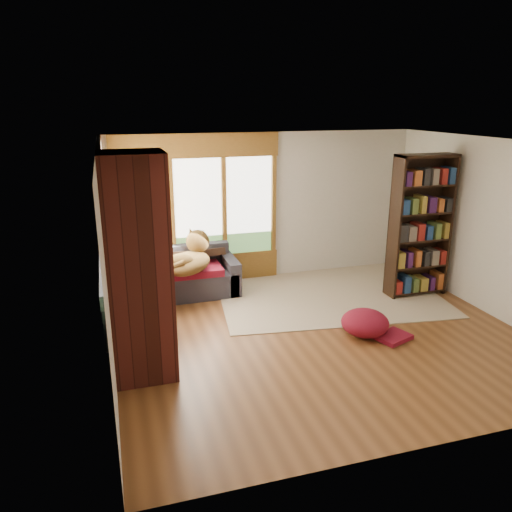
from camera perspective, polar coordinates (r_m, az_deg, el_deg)
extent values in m
plane|color=brown|center=(7.09, 7.22, -8.77)|extent=(5.50, 5.50, 0.00)
plane|color=white|center=(6.40, 8.12, 12.64)|extent=(5.50, 5.50, 0.00)
cube|color=silver|center=(8.90, 1.05, 5.62)|extent=(5.50, 0.04, 2.60)
cube|color=silver|center=(4.61, 20.50, -6.91)|extent=(5.50, 0.04, 2.60)
cube|color=silver|center=(6.07, -16.77, -0.73)|extent=(0.04, 5.00, 2.60)
cube|color=silver|center=(8.13, 25.64, 2.78)|extent=(0.04, 5.00, 2.60)
cube|color=brown|center=(8.58, -6.58, 5.41)|extent=(2.82, 0.10, 1.90)
cube|color=white|center=(8.58, -6.58, 5.41)|extent=(2.54, 0.09, 1.62)
cube|color=brown|center=(7.21, -16.68, 2.51)|extent=(0.10, 2.62, 1.90)
cube|color=white|center=(7.21, -16.68, 2.51)|extent=(0.09, 2.36, 1.62)
cube|color=#739C5C|center=(7.94, -16.79, 6.77)|extent=(0.03, 0.72, 0.90)
cube|color=#471914|center=(5.74, -13.25, -1.46)|extent=(0.70, 0.70, 2.60)
cube|color=#2A2732|center=(8.43, -8.81, -2.98)|extent=(2.20, 0.90, 0.42)
cube|color=#2A2732|center=(8.63, -9.27, 0.29)|extent=(2.20, 0.20, 0.38)
cube|color=#2A2732|center=(8.57, -2.21, -1.78)|extent=(0.20, 0.90, 0.60)
cube|color=maroon|center=(8.21, -9.46, -1.56)|extent=(1.90, 0.66, 0.12)
cube|color=#2A2732|center=(7.77, -12.87, -5.02)|extent=(0.90, 2.20, 0.42)
cube|color=#2A2732|center=(7.62, -15.70, -2.47)|extent=(0.20, 2.20, 0.38)
cube|color=#2A2732|center=(6.81, -12.27, -7.41)|extent=(0.90, 0.20, 0.60)
cube|color=maroon|center=(7.35, -11.87, -3.99)|extent=(0.66, 1.20, 0.12)
cube|color=maroon|center=(8.24, -12.49, -1.67)|extent=(0.66, 0.66, 0.12)
cube|color=silver|center=(8.54, 8.04, -4.12)|extent=(3.91, 3.18, 0.01)
cube|color=black|center=(8.78, 20.84, 3.37)|extent=(0.04, 0.33, 2.32)
cube|color=black|center=(8.24, 15.54, 3.02)|extent=(0.04, 0.33, 2.32)
cube|color=black|center=(8.62, 17.69, 3.46)|extent=(0.99, 0.02, 2.32)
cube|color=black|center=(8.82, 17.60, -3.73)|extent=(0.91, 0.31, 0.03)
cube|color=black|center=(8.67, 17.87, -0.99)|extent=(0.91, 0.31, 0.03)
cube|color=black|center=(8.55, 18.14, 1.83)|extent=(0.91, 0.31, 0.03)
cube|color=black|center=(8.45, 18.42, 4.73)|extent=(0.91, 0.31, 0.03)
cube|color=black|center=(8.37, 18.71, 7.69)|extent=(0.91, 0.31, 0.03)
cube|color=black|center=(8.32, 19.00, 10.70)|extent=(0.91, 0.31, 0.03)
cube|color=#726659|center=(8.48, 18.35, 3.17)|extent=(0.87, 0.25, 2.16)
ellipsoid|color=maroon|center=(7.09, 12.35, -7.37)|extent=(0.79, 0.79, 0.36)
ellipsoid|color=brown|center=(7.84, -7.81, -0.17)|extent=(1.05, 1.10, 0.31)
sphere|color=brown|center=(8.08, -6.68, 1.52)|extent=(0.53, 0.53, 0.38)
cone|color=brown|center=(7.99, -6.93, 2.44)|extent=(0.19, 0.19, 0.16)
ellipsoid|color=black|center=(7.18, -11.89, -2.28)|extent=(0.71, 0.93, 0.28)
sphere|color=black|center=(7.42, -11.62, -0.53)|extent=(0.40, 0.40, 0.33)
cone|color=black|center=(7.33, -11.74, 0.33)|extent=(0.15, 0.15, 0.15)
cube|color=#342519|center=(8.56, -4.54, 1.38)|extent=(0.45, 0.12, 0.45)
cube|color=#342519|center=(8.46, -8.51, 1.05)|extent=(0.45, 0.12, 0.45)
cube|color=#342519|center=(7.95, -14.65, -0.40)|extent=(0.45, 0.12, 0.45)
cube|color=#342519|center=(6.91, -14.22, -3.07)|extent=(0.45, 0.12, 0.45)
cube|color=maroon|center=(8.41, -12.56, 0.71)|extent=(0.42, 0.12, 0.42)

